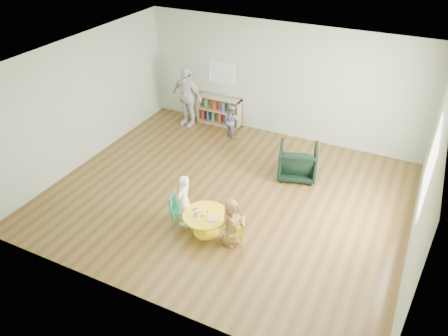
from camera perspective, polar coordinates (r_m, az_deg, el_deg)
name	(u,v)px	position (r m, az deg, el deg)	size (l,w,h in m)	color
room	(229,111)	(7.98, 0.64, 7.51)	(7.10, 7.00, 2.80)	#543C1A
activity_table	(206,220)	(7.87, -2.41, -6.80)	(0.82, 0.82, 0.46)	yellow
kid_chair_left	(179,208)	(8.09, -5.96, -5.26)	(0.39, 0.39, 0.62)	#1D9F6E
kid_chair_right	(239,231)	(7.67, 1.97, -8.22)	(0.35, 0.35, 0.50)	yellow
bookshelf	(219,110)	(11.60, -0.62, 7.53)	(1.20, 0.30, 0.75)	#9E8458
alphabet_poster	(222,73)	(11.32, -0.29, 12.27)	(0.74, 0.01, 0.54)	white
armchair	(298,161)	(9.46, 9.58, 0.85)	(0.79, 0.81, 0.74)	black
child_left	(184,200)	(7.98, -5.29, -4.21)	(0.38, 0.25, 1.03)	white
child_right	(231,222)	(7.54, 0.93, -7.13)	(0.45, 0.29, 0.92)	yellow
toddler	(232,121)	(10.92, 1.03, 6.18)	(0.41, 0.32, 0.85)	#18183D
adult_caretaker	(187,96)	(11.39, -4.87, 9.30)	(0.94, 0.39, 1.60)	silver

